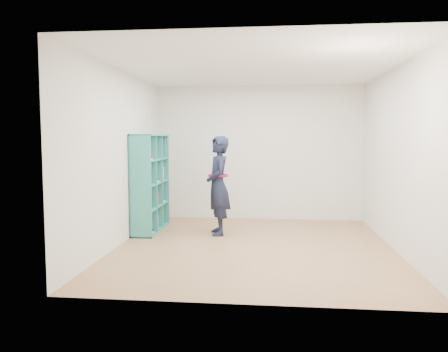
# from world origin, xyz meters

# --- Properties ---
(floor) EXTENTS (4.50, 4.50, 0.00)m
(floor) POSITION_xyz_m (0.00, 0.00, 0.00)
(floor) COLOR #9C6E47
(floor) RESTS_ON ground
(ceiling) EXTENTS (4.50, 4.50, 0.00)m
(ceiling) POSITION_xyz_m (0.00, 0.00, 2.60)
(ceiling) COLOR white
(ceiling) RESTS_ON wall_back
(wall_left) EXTENTS (0.02, 4.50, 2.60)m
(wall_left) POSITION_xyz_m (-2.00, 0.00, 1.30)
(wall_left) COLOR silver
(wall_left) RESTS_ON floor
(wall_right) EXTENTS (0.02, 4.50, 2.60)m
(wall_right) POSITION_xyz_m (2.00, 0.00, 1.30)
(wall_right) COLOR silver
(wall_right) RESTS_ON floor
(wall_back) EXTENTS (4.00, 0.02, 2.60)m
(wall_back) POSITION_xyz_m (0.00, 2.25, 1.30)
(wall_back) COLOR silver
(wall_back) RESTS_ON floor
(wall_front) EXTENTS (4.00, 0.02, 2.60)m
(wall_front) POSITION_xyz_m (0.00, -2.25, 1.30)
(wall_front) COLOR silver
(wall_front) RESTS_ON floor
(bookshelf) EXTENTS (0.36, 1.24, 1.65)m
(bookshelf) POSITION_xyz_m (-1.84, 0.94, 0.81)
(bookshelf) COLOR teal
(bookshelf) RESTS_ON floor
(person) EXTENTS (0.53, 0.67, 1.63)m
(person) POSITION_xyz_m (-0.62, 0.77, 0.82)
(person) COLOR black
(person) RESTS_ON floor
(smartphone) EXTENTS (0.04, 0.10, 0.14)m
(smartphone) POSITION_xyz_m (-0.77, 0.81, 0.92)
(smartphone) COLOR silver
(smartphone) RESTS_ON person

